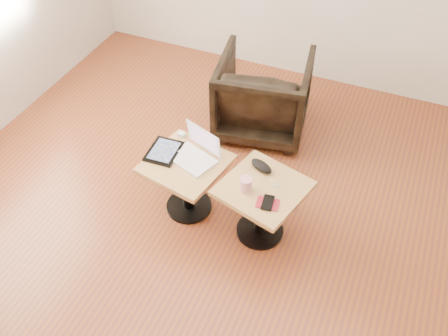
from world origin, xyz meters
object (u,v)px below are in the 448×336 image
at_px(laptop, 196,153).
at_px(striped_cup, 246,185).
at_px(side_table_right, 262,199).
at_px(side_table_left, 187,174).
at_px(armchair, 263,95).

height_order(laptop, striped_cup, laptop).
height_order(side_table_right, laptop, laptop).
distance_m(side_table_left, armchair, 1.09).
bearing_deg(laptop, side_table_right, 10.87).
height_order(striped_cup, armchair, armchair).
bearing_deg(laptop, side_table_left, -103.07).
xyz_separation_m(laptop, striped_cup, (0.42, -0.15, 0.01)).
xyz_separation_m(side_table_right, armchair, (-0.38, 1.09, -0.01)).
relative_size(side_table_left, armchair, 0.79).
bearing_deg(striped_cup, side_table_right, 37.08).
bearing_deg(side_table_right, side_table_left, -165.83).
bearing_deg(side_table_left, armchair, 91.81).
relative_size(side_table_right, laptop, 1.71).
bearing_deg(laptop, armchair, 102.68).
xyz_separation_m(side_table_right, laptop, (-0.51, 0.08, 0.16)).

